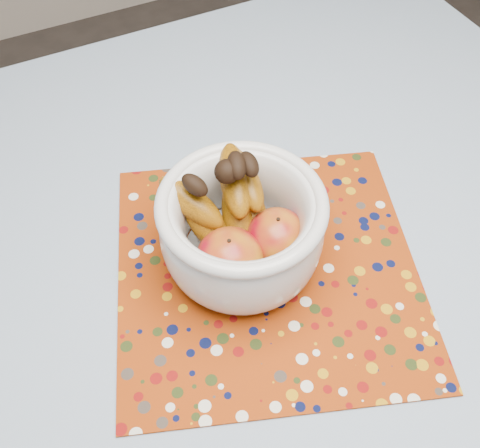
# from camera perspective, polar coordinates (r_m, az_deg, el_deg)

# --- Properties ---
(table) EXTENTS (1.20, 1.20, 0.75)m
(table) POSITION_cam_1_polar(r_m,az_deg,el_deg) (0.86, 4.04, -9.20)
(table) COLOR brown
(table) RESTS_ON ground
(tablecloth) EXTENTS (1.32, 1.32, 0.01)m
(tablecloth) POSITION_cam_1_polar(r_m,az_deg,el_deg) (0.79, 4.37, -6.36)
(tablecloth) COLOR slate
(tablecloth) RESTS_ON table
(placemat) EXTENTS (0.53, 0.53, 0.00)m
(placemat) POSITION_cam_1_polar(r_m,az_deg,el_deg) (0.79, 2.80, -4.60)
(placemat) COLOR maroon
(placemat) RESTS_ON tablecloth
(fruit_bowl) EXTENTS (0.23, 0.23, 0.18)m
(fruit_bowl) POSITION_cam_1_polar(r_m,az_deg,el_deg) (0.74, -0.24, 0.16)
(fruit_bowl) COLOR silver
(fruit_bowl) RESTS_ON placemat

